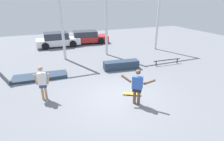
{
  "coord_description": "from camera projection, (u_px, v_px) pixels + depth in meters",
  "views": [
    {
      "loc": [
        -2.98,
        -6.47,
        4.25
      ],
      "look_at": [
        0.16,
        1.52,
        0.72
      ],
      "focal_mm": 28.0,
      "sensor_mm": 36.0,
      "label": 1
    }
  ],
  "objects": [
    {
      "name": "parked_car_red",
      "position": [
        86.0,
        37.0,
        17.9
      ],
      "size": [
        4.34,
        2.12,
        1.24
      ],
      "rotation": [
        0.0,
        0.0,
        -0.08
      ],
      "color": "red",
      "rests_on": "ground_plane"
    },
    {
      "name": "ground_plane",
      "position": [
        121.0,
        97.0,
        8.19
      ],
      "size": [
        36.0,
        36.0,
        0.0
      ],
      "primitive_type": "plane",
      "color": "slate"
    },
    {
      "name": "grind_rail",
      "position": [
        167.0,
        61.0,
        12.1
      ],
      "size": [
        2.08,
        0.19,
        0.36
      ],
      "rotation": [
        0.0,
        0.0,
        -0.06
      ],
      "color": "black",
      "rests_on": "ground_plane"
    },
    {
      "name": "manual_pad",
      "position": [
        40.0,
        77.0,
        10.13
      ],
      "size": [
        3.05,
        1.3,
        0.14
      ],
      "primitive_type": "cube",
      "rotation": [
        0.0,
        0.0,
        -0.07
      ],
      "color": "#28384C",
      "rests_on": "ground_plane"
    },
    {
      "name": "skateboarder",
      "position": [
        137.0,
        86.0,
        7.31
      ],
      "size": [
        1.16,
        1.02,
        1.6
      ],
      "rotation": [
        0.0,
        0.0,
        -0.71
      ],
      "color": "brown",
      "rests_on": "ground_plane"
    },
    {
      "name": "canopy_support_right",
      "position": [
        134.0,
        7.0,
        13.83
      ],
      "size": [
        4.93,
        0.2,
        6.1
      ],
      "color": "silver",
      "rests_on": "ground_plane"
    },
    {
      "name": "grind_box",
      "position": [
        121.0,
        65.0,
        11.35
      ],
      "size": [
        2.34,
        0.9,
        0.54
      ],
      "primitive_type": "cube",
      "rotation": [
        0.0,
        0.0,
        -0.12
      ],
      "color": "#28384C",
      "rests_on": "ground_plane"
    },
    {
      "name": "canopy_support_left",
      "position": [
        22.0,
        9.0,
        11.1
      ],
      "size": [
        4.93,
        0.2,
        6.1
      ],
      "color": "silver",
      "rests_on": "ground_plane"
    },
    {
      "name": "bystander",
      "position": [
        42.0,
        82.0,
        7.66
      ],
      "size": [
        0.66,
        0.26,
        1.59
      ],
      "rotation": [
        0.0,
        0.0,
        2.9
      ],
      "color": "tan",
      "rests_on": "ground_plane"
    },
    {
      "name": "skateboard",
      "position": [
        132.0,
        94.0,
        8.31
      ],
      "size": [
        0.83,
        0.59,
        0.08
      ],
      "rotation": [
        0.0,
        0.0,
        -0.51
      ],
      "color": "gold",
      "rests_on": "ground_plane"
    },
    {
      "name": "parked_car_white",
      "position": [
        58.0,
        40.0,
        16.63
      ],
      "size": [
        3.96,
        1.9,
        1.34
      ],
      "rotation": [
        0.0,
        0.0,
        0.01
      ],
      "color": "white",
      "rests_on": "ground_plane"
    }
  ]
}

